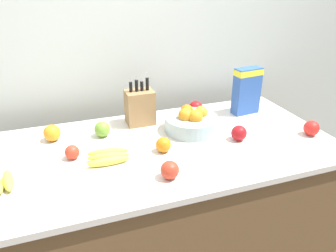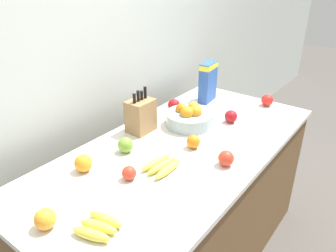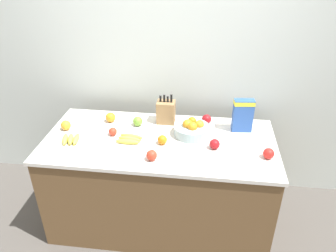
{
  "view_description": "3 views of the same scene",
  "coord_description": "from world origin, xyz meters",
  "px_view_note": "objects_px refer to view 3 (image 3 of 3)",
  "views": [
    {
      "loc": [
        -0.41,
        -1.38,
        1.67
      ],
      "look_at": [
        0.08,
        -0.0,
        0.98
      ],
      "focal_mm": 35.0,
      "sensor_mm": 36.0,
      "label": 1
    },
    {
      "loc": [
        -1.28,
        -0.88,
        1.78
      ],
      "look_at": [
        -0.05,
        0.05,
        1.0
      ],
      "focal_mm": 35.0,
      "sensor_mm": 36.0,
      "label": 2
    },
    {
      "loc": [
        0.35,
        -2.22,
        2.28
      ],
      "look_at": [
        0.07,
        0.02,
        0.99
      ],
      "focal_mm": 35.0,
      "sensor_mm": 36.0,
      "label": 3
    }
  ],
  "objects_px": {
    "apple_front": "(269,154)",
    "banana_bunch_right": "(130,139)",
    "knife_block": "(166,112)",
    "apple_rear": "(113,132)",
    "banana_bunch_left": "(71,139)",
    "orange_back_center": "(162,140)",
    "fruit_bowl": "(192,129)",
    "apple_rightmost": "(206,119)",
    "orange_front_center": "(66,125)",
    "apple_near_bananas": "(138,121)",
    "cereal_box": "(243,114)",
    "apple_by_knife_block": "(152,155)",
    "apple_middle": "(215,144)"
  },
  "relations": [
    {
      "from": "apple_rightmost",
      "to": "orange_back_center",
      "type": "relative_size",
      "value": 1.12
    },
    {
      "from": "apple_by_knife_block",
      "to": "apple_middle",
      "type": "distance_m",
      "value": 0.5
    },
    {
      "from": "knife_block",
      "to": "apple_rightmost",
      "type": "distance_m",
      "value": 0.36
    },
    {
      "from": "apple_rightmost",
      "to": "apple_rear",
      "type": "height_order",
      "value": "apple_rightmost"
    },
    {
      "from": "apple_middle",
      "to": "apple_near_bananas",
      "type": "bearing_deg",
      "value": 157.11
    },
    {
      "from": "orange_back_center",
      "to": "banana_bunch_right",
      "type": "bearing_deg",
      "value": 178.17
    },
    {
      "from": "banana_bunch_left",
      "to": "banana_bunch_right",
      "type": "xyz_separation_m",
      "value": [
        0.47,
        0.06,
        -0.0
      ]
    },
    {
      "from": "apple_front",
      "to": "orange_back_center",
      "type": "height_order",
      "value": "apple_front"
    },
    {
      "from": "orange_front_center",
      "to": "apple_rightmost",
      "type": "bearing_deg",
      "value": 12.31
    },
    {
      "from": "banana_bunch_right",
      "to": "apple_front",
      "type": "bearing_deg",
      "value": -5.47
    },
    {
      "from": "banana_bunch_left",
      "to": "apple_by_knife_block",
      "type": "relative_size",
      "value": 2.2
    },
    {
      "from": "apple_by_knife_block",
      "to": "orange_back_center",
      "type": "bearing_deg",
      "value": 78.13
    },
    {
      "from": "banana_bunch_left",
      "to": "apple_middle",
      "type": "xyz_separation_m",
      "value": [
        1.14,
        0.04,
        0.02
      ]
    },
    {
      "from": "fruit_bowl",
      "to": "apple_rightmost",
      "type": "height_order",
      "value": "fruit_bowl"
    },
    {
      "from": "orange_front_center",
      "to": "apple_near_bananas",
      "type": "bearing_deg",
      "value": 13.83
    },
    {
      "from": "fruit_bowl",
      "to": "banana_bunch_left",
      "type": "relative_size",
      "value": 1.65
    },
    {
      "from": "apple_front",
      "to": "apple_rear",
      "type": "distance_m",
      "value": 1.24
    },
    {
      "from": "banana_bunch_right",
      "to": "apple_near_bananas",
      "type": "relative_size",
      "value": 2.48
    },
    {
      "from": "banana_bunch_left",
      "to": "orange_back_center",
      "type": "bearing_deg",
      "value": 4.19
    },
    {
      "from": "fruit_bowl",
      "to": "apple_middle",
      "type": "bearing_deg",
      "value": -45.02
    },
    {
      "from": "fruit_bowl",
      "to": "orange_back_center",
      "type": "xyz_separation_m",
      "value": [
        -0.22,
        -0.17,
        -0.01
      ]
    },
    {
      "from": "apple_front",
      "to": "apple_rear",
      "type": "relative_size",
      "value": 1.2
    },
    {
      "from": "apple_by_knife_block",
      "to": "apple_rear",
      "type": "relative_size",
      "value": 1.17
    },
    {
      "from": "fruit_bowl",
      "to": "apple_rightmost",
      "type": "xyz_separation_m",
      "value": [
        0.12,
        0.2,
        -0.01
      ]
    },
    {
      "from": "banana_bunch_left",
      "to": "banana_bunch_right",
      "type": "relative_size",
      "value": 0.85
    },
    {
      "from": "knife_block",
      "to": "apple_rear",
      "type": "distance_m",
      "value": 0.5
    },
    {
      "from": "fruit_bowl",
      "to": "orange_front_center",
      "type": "distance_m",
      "value": 1.06
    },
    {
      "from": "apple_front",
      "to": "orange_back_center",
      "type": "distance_m",
      "value": 0.81
    },
    {
      "from": "banana_bunch_right",
      "to": "apple_front",
      "type": "relative_size",
      "value": 2.52
    },
    {
      "from": "fruit_bowl",
      "to": "apple_middle",
      "type": "relative_size",
      "value": 3.62
    },
    {
      "from": "orange_back_center",
      "to": "apple_near_bananas",
      "type": "bearing_deg",
      "value": 133.78
    },
    {
      "from": "fruit_bowl",
      "to": "apple_near_bananas",
      "type": "relative_size",
      "value": 3.5
    },
    {
      "from": "apple_front",
      "to": "banana_bunch_right",
      "type": "bearing_deg",
      "value": 174.53
    },
    {
      "from": "knife_block",
      "to": "banana_bunch_right",
      "type": "xyz_separation_m",
      "value": [
        -0.25,
        -0.35,
        -0.08
      ]
    },
    {
      "from": "cereal_box",
      "to": "apple_rear",
      "type": "height_order",
      "value": "cereal_box"
    },
    {
      "from": "banana_bunch_left",
      "to": "orange_front_center",
      "type": "bearing_deg",
      "value": 122.11
    },
    {
      "from": "apple_middle",
      "to": "orange_back_center",
      "type": "distance_m",
      "value": 0.41
    },
    {
      "from": "apple_front",
      "to": "orange_back_center",
      "type": "relative_size",
      "value": 1.09
    },
    {
      "from": "orange_front_center",
      "to": "apple_middle",
      "type": "bearing_deg",
      "value": -6.12
    },
    {
      "from": "fruit_bowl",
      "to": "apple_rear",
      "type": "height_order",
      "value": "fruit_bowl"
    },
    {
      "from": "knife_block",
      "to": "apple_near_bananas",
      "type": "height_order",
      "value": "knife_block"
    },
    {
      "from": "apple_near_bananas",
      "to": "apple_middle",
      "type": "bearing_deg",
      "value": -22.89
    },
    {
      "from": "apple_by_knife_block",
      "to": "apple_rear",
      "type": "xyz_separation_m",
      "value": [
        -0.38,
        0.3,
        -0.01
      ]
    },
    {
      "from": "cereal_box",
      "to": "apple_rear",
      "type": "xyz_separation_m",
      "value": [
        -1.05,
        -0.21,
        -0.12
      ]
    },
    {
      "from": "apple_near_bananas",
      "to": "apple_by_knife_block",
      "type": "bearing_deg",
      "value": -67.08
    },
    {
      "from": "apple_middle",
      "to": "orange_back_center",
      "type": "height_order",
      "value": "apple_middle"
    },
    {
      "from": "knife_block",
      "to": "banana_bunch_left",
      "type": "relative_size",
      "value": 1.68
    },
    {
      "from": "knife_block",
      "to": "apple_middle",
      "type": "height_order",
      "value": "knife_block"
    },
    {
      "from": "knife_block",
      "to": "cereal_box",
      "type": "relative_size",
      "value": 1.05
    },
    {
      "from": "knife_block",
      "to": "banana_bunch_right",
      "type": "relative_size",
      "value": 1.43
    }
  ]
}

